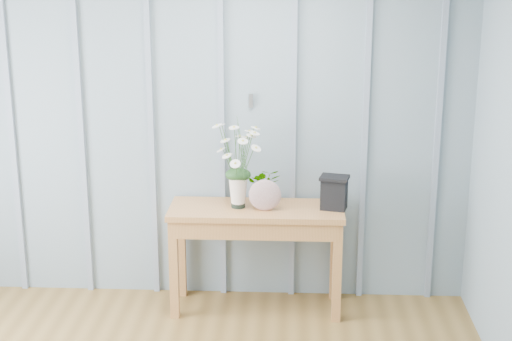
# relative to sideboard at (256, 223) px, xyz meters

# --- Properties ---
(room_shell) EXTENTS (4.00, 4.50, 2.50)m
(room_shell) POSITION_rel_sideboard_xyz_m (-0.51, -1.08, 1.35)
(room_shell) COLOR #7E919E
(room_shell) RESTS_ON ground
(sideboard) EXTENTS (1.20, 0.45, 0.75)m
(sideboard) POSITION_rel_sideboard_xyz_m (0.00, 0.00, 0.00)
(sideboard) COLOR #B0743D
(sideboard) RESTS_ON ground
(daisy_vase) EXTENTS (0.43, 0.33, 0.60)m
(daisy_vase) POSITION_rel_sideboard_xyz_m (-0.12, 0.00, 0.49)
(daisy_vase) COLOR black
(daisy_vase) RESTS_ON sideboard
(spider_plant) EXTENTS (0.25, 0.22, 0.26)m
(spider_plant) POSITION_rel_sideboard_xyz_m (0.05, 0.11, 0.24)
(spider_plant) COLOR #193D19
(spider_plant) RESTS_ON sideboard
(felt_disc_vessel) EXTENTS (0.22, 0.06, 0.22)m
(felt_disc_vessel) POSITION_rel_sideboard_xyz_m (0.06, -0.06, 0.22)
(felt_disc_vessel) COLOR #804557
(felt_disc_vessel) RESTS_ON sideboard
(carved_box) EXTENTS (0.22, 0.19, 0.23)m
(carved_box) POSITION_rel_sideboard_xyz_m (0.53, 0.00, 0.23)
(carved_box) COLOR black
(carved_box) RESTS_ON sideboard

